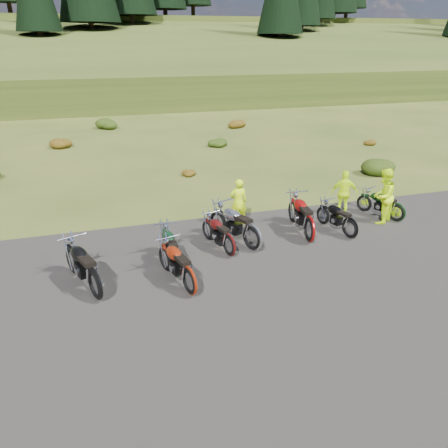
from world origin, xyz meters
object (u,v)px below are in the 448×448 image
object	(u,v)px
person_middle	(238,203)
motorcycle_7	(395,222)
motorcycle_0	(97,299)
motorcycle_3	(252,251)

from	to	relation	value
person_middle	motorcycle_7	bearing A→B (deg)	170.49
motorcycle_0	person_middle	size ratio (longest dim) A/B	1.45
motorcycle_0	motorcycle_7	bearing A→B (deg)	-98.95
motorcycle_0	motorcycle_3	bearing A→B (deg)	-93.46
motorcycle_0	person_middle	xyz separation A→B (m)	(4.71, 3.38, 0.80)
motorcycle_7	person_middle	bearing A→B (deg)	51.14
motorcycle_3	person_middle	world-z (taller)	person_middle
person_middle	motorcycle_3	bearing A→B (deg)	87.77
motorcycle_7	person_middle	world-z (taller)	person_middle
motorcycle_7	person_middle	distance (m)	5.48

